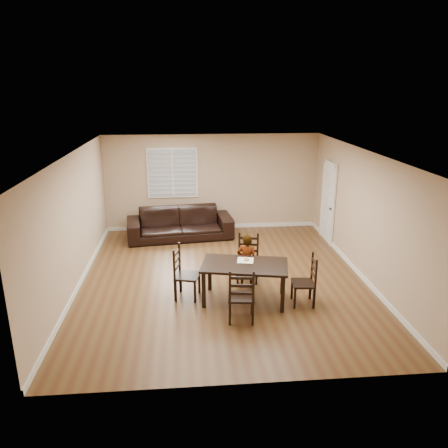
{
  "coord_description": "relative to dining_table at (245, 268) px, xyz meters",
  "views": [
    {
      "loc": [
        -0.73,
        -8.58,
        3.98
      ],
      "look_at": [
        0.09,
        0.72,
        1.0
      ],
      "focal_mm": 35.0,
      "sensor_mm": 36.0,
      "label": 1
    }
  ],
  "objects": [
    {
      "name": "chair_far",
      "position": [
        -0.17,
        -0.84,
        -0.21
      ],
      "size": [
        0.5,
        0.47,
        1.01
      ],
      "rotation": [
        0.0,
        0.0,
        3.03
      ],
      "color": "black",
      "rests_on": "ground"
    },
    {
      "name": "sofa",
      "position": [
        -1.26,
        3.74,
        -0.26
      ],
      "size": [
        2.9,
        1.41,
        0.82
      ],
      "primitive_type": "imported",
      "rotation": [
        0.0,
        0.0,
        0.12
      ],
      "color": "black",
      "rests_on": "ground"
    },
    {
      "name": "chair_near",
      "position": [
        0.21,
        1.01,
        -0.21
      ],
      "size": [
        0.53,
        0.5,
        1.0
      ],
      "rotation": [
        0.0,
        0.0,
        -0.2
      ],
      "color": "black",
      "rests_on": "ground"
    },
    {
      "name": "dining_table",
      "position": [
        0.0,
        0.0,
        0.0
      ],
      "size": [
        1.77,
        1.22,
        0.76
      ],
      "rotation": [
        0.0,
        0.0,
        -0.21
      ],
      "color": "black",
      "rests_on": "ground"
    },
    {
      "name": "child",
      "position": [
        0.12,
        0.57,
        -0.1
      ],
      "size": [
        0.48,
        0.39,
        1.14
      ],
      "primitive_type": "imported",
      "rotation": [
        0.0,
        0.0,
        2.81
      ],
      "color": "gray",
      "rests_on": "ground"
    },
    {
      "name": "chair_left",
      "position": [
        -1.21,
        0.26,
        -0.19
      ],
      "size": [
        0.54,
        0.56,
        1.05
      ],
      "rotation": [
        0.0,
        0.0,
        1.33
      ],
      "color": "black",
      "rests_on": "ground"
    },
    {
      "name": "room",
      "position": [
        -0.3,
        1.21,
        1.14
      ],
      "size": [
        6.04,
        7.04,
        2.72
      ],
      "color": "tan",
      "rests_on": "ground"
    },
    {
      "name": "donut",
      "position": [
        0.06,
        0.17,
        0.11
      ],
      "size": [
        0.1,
        0.1,
        0.04
      ],
      "color": "#B0873F",
      "rests_on": "napkin"
    },
    {
      "name": "napkin",
      "position": [
        0.04,
        0.18,
        0.09
      ],
      "size": [
        0.36,
        0.36,
        0.0
      ],
      "primitive_type": "cube",
      "rotation": [
        0.0,
        0.0,
        -0.19
      ],
      "color": "beige",
      "rests_on": "dining_table"
    },
    {
      "name": "chair_right",
      "position": [
        1.2,
        -0.24,
        -0.23
      ],
      "size": [
        0.45,
        0.47,
        0.98
      ],
      "rotation": [
        0.0,
        0.0,
        -1.66
      ],
      "color": "black",
      "rests_on": "ground"
    },
    {
      "name": "ground",
      "position": [
        -0.33,
        1.03,
        -0.67
      ],
      "size": [
        7.0,
        7.0,
        0.0
      ],
      "primitive_type": "plane",
      "color": "brown",
      "rests_on": "ground"
    }
  ]
}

